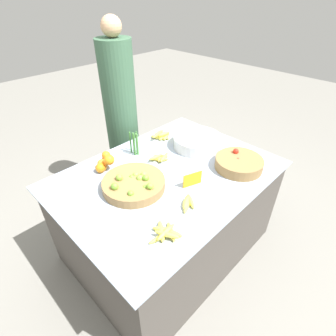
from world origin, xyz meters
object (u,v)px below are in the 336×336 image
at_px(lime_bowl, 134,184).
at_px(tomato_basket, 239,163).
at_px(vendor_person, 122,124).
at_px(price_sign, 192,179).
at_px(metal_bowl, 197,141).

bearing_deg(lime_bowl, tomato_basket, -28.15).
xyz_separation_m(tomato_basket, vendor_person, (-0.18, 1.17, -0.02)).
bearing_deg(tomato_basket, vendor_person, 98.82).
relative_size(tomato_basket, vendor_person, 0.20).
height_order(lime_bowl, vendor_person, vendor_person).
distance_m(price_sign, vendor_person, 1.08).
relative_size(lime_bowl, tomato_basket, 1.20).
height_order(tomato_basket, price_sign, tomato_basket).
relative_size(lime_bowl, vendor_person, 0.24).
relative_size(metal_bowl, vendor_person, 0.23).
relative_size(lime_bowl, price_sign, 3.10).
bearing_deg(price_sign, lime_bowl, 157.71).
bearing_deg(vendor_person, tomato_basket, -81.18).
xyz_separation_m(metal_bowl, price_sign, (-0.42, -0.31, 0.00)).
xyz_separation_m(price_sign, vendor_person, (0.21, 1.06, -0.03)).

